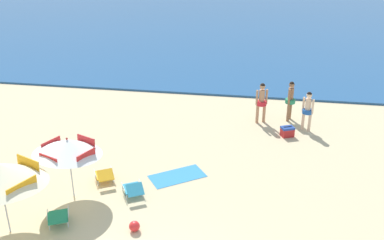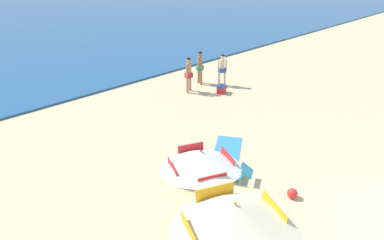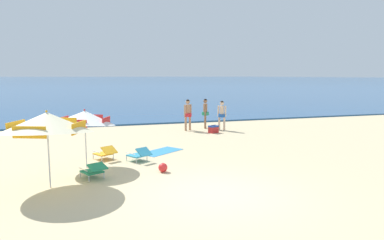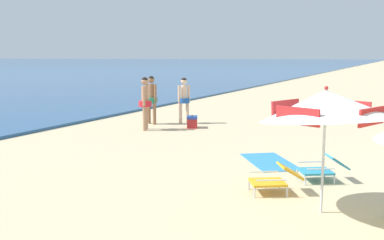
{
  "view_description": "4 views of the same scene",
  "coord_description": "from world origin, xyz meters",
  "px_view_note": "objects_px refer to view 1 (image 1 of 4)",
  "views": [
    {
      "loc": [
        2.25,
        -6.59,
        7.4
      ],
      "look_at": [
        -0.14,
        7.66,
        1.09
      ],
      "focal_mm": 39.97,
      "sensor_mm": 36.0,
      "label": 1
    },
    {
      "loc": [
        -7.95,
        -1.09,
        6.24
      ],
      "look_at": [
        -0.73,
        6.77,
        0.82
      ],
      "focal_mm": 31.03,
      "sensor_mm": 36.0,
      "label": 2
    },
    {
      "loc": [
        -3.19,
        -8.2,
        3.08
      ],
      "look_at": [
        1.55,
        6.97,
        1.04
      ],
      "focal_mm": 32.54,
      "sensor_mm": 36.0,
      "label": 3
    },
    {
      "loc": [
        -10.01,
        2.77,
        2.42
      ],
      "look_at": [
        -1.04,
        7.04,
        0.98
      ],
      "focal_mm": 41.14,
      "sensor_mm": 36.0,
      "label": 4
    }
  ],
  "objects_px": {
    "person_standing_near_shore": "(290,98)",
    "person_wading_in": "(262,100)",
    "lounge_chair_beside_umbrella": "(104,175)",
    "lounge_chair_facing_sea": "(58,217)",
    "beach_ball": "(134,226)",
    "beach_umbrella_striped_main": "(68,147)",
    "person_standing_beside": "(308,108)",
    "beach_towel": "(177,176)",
    "cooler_box": "(287,131)",
    "lounge_chair_under_umbrella": "(133,189)"
  },
  "relations": [
    {
      "from": "lounge_chair_beside_umbrella",
      "to": "person_standing_beside",
      "type": "relative_size",
      "value": 0.62
    },
    {
      "from": "person_standing_near_shore",
      "to": "person_standing_beside",
      "type": "relative_size",
      "value": 1.04
    },
    {
      "from": "beach_ball",
      "to": "beach_towel",
      "type": "bearing_deg",
      "value": 78.82
    },
    {
      "from": "cooler_box",
      "to": "person_standing_beside",
      "type": "bearing_deg",
      "value": 42.23
    },
    {
      "from": "person_standing_beside",
      "to": "beach_towel",
      "type": "distance_m",
      "value": 6.37
    },
    {
      "from": "beach_umbrella_striped_main",
      "to": "person_standing_near_shore",
      "type": "distance_m",
      "value": 9.8
    },
    {
      "from": "person_standing_near_shore",
      "to": "person_wading_in",
      "type": "bearing_deg",
      "value": -158.76
    },
    {
      "from": "beach_umbrella_striped_main",
      "to": "cooler_box",
      "type": "xyz_separation_m",
      "value": [
        6.63,
        5.39,
        -1.49
      ]
    },
    {
      "from": "person_standing_near_shore",
      "to": "beach_towel",
      "type": "xyz_separation_m",
      "value": [
        -3.83,
        -5.43,
        -1.0
      ]
    },
    {
      "from": "lounge_chair_under_umbrella",
      "to": "cooler_box",
      "type": "xyz_separation_m",
      "value": [
        4.8,
        5.11,
        -0.07
      ]
    },
    {
      "from": "cooler_box",
      "to": "lounge_chair_under_umbrella",
      "type": "bearing_deg",
      "value": -133.21
    },
    {
      "from": "lounge_chair_facing_sea",
      "to": "lounge_chair_under_umbrella",
      "type": "bearing_deg",
      "value": 46.62
    },
    {
      "from": "beach_towel",
      "to": "person_standing_beside",
      "type": "bearing_deg",
      "value": 44.81
    },
    {
      "from": "person_standing_near_shore",
      "to": "beach_ball",
      "type": "xyz_separation_m",
      "value": [
        -4.42,
        -8.4,
        -0.86
      ]
    },
    {
      "from": "lounge_chair_beside_umbrella",
      "to": "person_standing_near_shore",
      "type": "height_order",
      "value": "person_standing_near_shore"
    },
    {
      "from": "lounge_chair_under_umbrella",
      "to": "person_wading_in",
      "type": "bearing_deg",
      "value": 59.53
    },
    {
      "from": "person_standing_beside",
      "to": "cooler_box",
      "type": "distance_m",
      "value": 1.28
    },
    {
      "from": "person_standing_beside",
      "to": "beach_ball",
      "type": "distance_m",
      "value": 9.01
    },
    {
      "from": "lounge_chair_under_umbrella",
      "to": "cooler_box",
      "type": "bearing_deg",
      "value": 46.79
    },
    {
      "from": "beach_ball",
      "to": "lounge_chair_beside_umbrella",
      "type": "bearing_deg",
      "value": 126.54
    },
    {
      "from": "person_standing_beside",
      "to": "beach_towel",
      "type": "relative_size",
      "value": 0.93
    },
    {
      "from": "lounge_chair_under_umbrella",
      "to": "lounge_chair_beside_umbrella",
      "type": "xyz_separation_m",
      "value": [
        -1.15,
        0.64,
        0.0
      ]
    },
    {
      "from": "person_standing_beside",
      "to": "beach_ball",
      "type": "xyz_separation_m",
      "value": [
        -5.06,
        -7.41,
        -0.82
      ]
    },
    {
      "from": "beach_umbrella_striped_main",
      "to": "lounge_chair_under_umbrella",
      "type": "distance_m",
      "value": 2.33
    },
    {
      "from": "beach_ball",
      "to": "beach_towel",
      "type": "distance_m",
      "value": 3.03
    },
    {
      "from": "lounge_chair_beside_umbrella",
      "to": "beach_towel",
      "type": "bearing_deg",
      "value": 17.97
    },
    {
      "from": "lounge_chair_under_umbrella",
      "to": "beach_ball",
      "type": "xyz_separation_m",
      "value": [
        0.51,
        -1.61,
        -0.12
      ]
    },
    {
      "from": "lounge_chair_beside_umbrella",
      "to": "lounge_chair_facing_sea",
      "type": "xyz_separation_m",
      "value": [
        -0.47,
        -2.36,
        0.01
      ]
    },
    {
      "from": "beach_ball",
      "to": "person_wading_in",
      "type": "bearing_deg",
      "value": 67.96
    },
    {
      "from": "beach_ball",
      "to": "lounge_chair_facing_sea",
      "type": "bearing_deg",
      "value": -176.99
    },
    {
      "from": "person_standing_near_shore",
      "to": "person_wading_in",
      "type": "xyz_separation_m",
      "value": [
        -1.21,
        -0.47,
        0.01
      ]
    },
    {
      "from": "beach_towel",
      "to": "beach_umbrella_striped_main",
      "type": "bearing_deg",
      "value": -150.71
    },
    {
      "from": "person_wading_in",
      "to": "cooler_box",
      "type": "xyz_separation_m",
      "value": [
        1.08,
        -1.21,
        -0.81
      ]
    },
    {
      "from": "beach_umbrella_striped_main",
      "to": "beach_ball",
      "type": "bearing_deg",
      "value": -29.77
    },
    {
      "from": "lounge_chair_facing_sea",
      "to": "beach_ball",
      "type": "xyz_separation_m",
      "value": [
        2.13,
        0.11,
        -0.13
      ]
    },
    {
      "from": "lounge_chair_under_umbrella",
      "to": "person_wading_in",
      "type": "height_order",
      "value": "person_wading_in"
    },
    {
      "from": "person_wading_in",
      "to": "beach_towel",
      "type": "bearing_deg",
      "value": -117.88
    },
    {
      "from": "beach_umbrella_striped_main",
      "to": "person_standing_beside",
      "type": "relative_size",
      "value": 1.72
    },
    {
      "from": "lounge_chair_under_umbrella",
      "to": "beach_towel",
      "type": "distance_m",
      "value": 1.77
    },
    {
      "from": "beach_ball",
      "to": "cooler_box",
      "type": "bearing_deg",
      "value": 57.43
    },
    {
      "from": "person_wading_in",
      "to": "cooler_box",
      "type": "distance_m",
      "value": 1.82
    },
    {
      "from": "beach_umbrella_striped_main",
      "to": "person_standing_beside",
      "type": "height_order",
      "value": "beach_umbrella_striped_main"
    },
    {
      "from": "beach_umbrella_striped_main",
      "to": "lounge_chair_beside_umbrella",
      "type": "distance_m",
      "value": 1.81
    },
    {
      "from": "lounge_chair_facing_sea",
      "to": "beach_ball",
      "type": "relative_size",
      "value": 3.39
    },
    {
      "from": "beach_towel",
      "to": "person_wading_in",
      "type": "bearing_deg",
      "value": 62.12
    },
    {
      "from": "beach_umbrella_striped_main",
      "to": "lounge_chair_under_umbrella",
      "type": "relative_size",
      "value": 2.78
    },
    {
      "from": "beach_ball",
      "to": "beach_towel",
      "type": "relative_size",
      "value": 0.16
    },
    {
      "from": "person_standing_near_shore",
      "to": "cooler_box",
      "type": "xyz_separation_m",
      "value": [
        -0.12,
        -1.68,
        -0.8
      ]
    },
    {
      "from": "beach_umbrella_striped_main",
      "to": "cooler_box",
      "type": "relative_size",
      "value": 4.83
    },
    {
      "from": "person_wading_in",
      "to": "beach_ball",
      "type": "bearing_deg",
      "value": -112.04
    }
  ]
}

